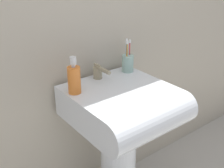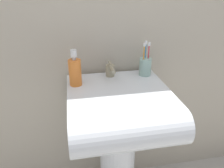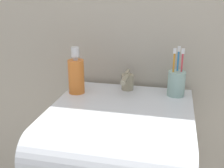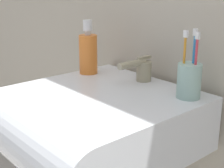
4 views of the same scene
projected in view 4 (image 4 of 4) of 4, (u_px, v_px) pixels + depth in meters
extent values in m
cube|color=white|center=(105.00, 118.00, 1.06)|extent=(0.51, 0.47, 0.17)
cylinder|color=white|center=(38.00, 141.00, 0.91)|extent=(0.51, 0.17, 0.17)
cylinder|color=tan|center=(144.00, 71.00, 1.14)|extent=(0.05, 0.05, 0.07)
cylinder|color=tan|center=(132.00, 64.00, 1.10)|extent=(0.02, 0.11, 0.02)
cube|color=tan|center=(144.00, 58.00, 1.13)|extent=(0.01, 0.06, 0.01)
cylinder|color=#99BFB2|center=(189.00, 81.00, 0.98)|extent=(0.07, 0.07, 0.10)
cylinder|color=orange|center=(184.00, 65.00, 0.97)|extent=(0.01, 0.01, 0.16)
cube|color=white|center=(186.00, 34.00, 0.94)|extent=(0.01, 0.01, 0.02)
cylinder|color=#D83F4C|center=(195.00, 67.00, 0.95)|extent=(0.01, 0.01, 0.16)
cube|color=white|center=(198.00, 36.00, 0.93)|extent=(0.01, 0.01, 0.02)
cylinder|color=#338CD8|center=(193.00, 64.00, 0.97)|extent=(0.01, 0.01, 0.16)
cube|color=white|center=(195.00, 32.00, 0.94)|extent=(0.01, 0.01, 0.02)
cylinder|color=orange|center=(88.00, 54.00, 1.22)|extent=(0.06, 0.06, 0.14)
cylinder|color=silver|center=(88.00, 33.00, 1.20)|extent=(0.02, 0.02, 0.02)
cylinder|color=silver|center=(88.00, 25.00, 1.19)|extent=(0.03, 0.03, 0.04)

